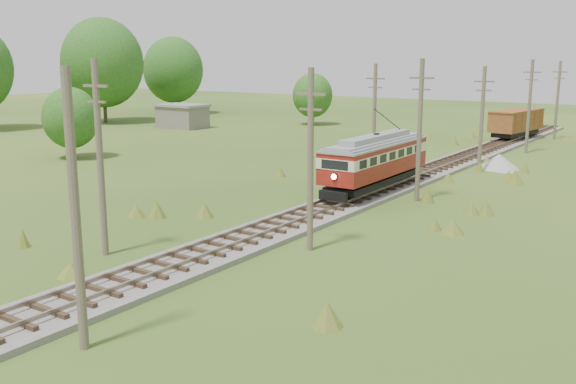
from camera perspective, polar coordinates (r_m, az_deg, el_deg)
The scene contains 17 objects.
railbed_main at distance 46.00m, azimuth 9.17°, elevation 0.62°, with size 3.60×96.00×0.57m.
streetcar at distance 43.33m, azimuth 7.82°, elevation 3.04°, with size 2.81×11.52×5.24m.
gondola at distance 75.40m, azimuth 19.62°, elevation 5.89°, with size 3.96×8.97×2.88m.
gravel_pile at distance 55.78m, azimuth 18.32°, elevation 2.53°, with size 3.45×3.66×1.25m.
utility_pole_r_1 at distance 20.44m, azimuth -18.39°, elevation -1.82°, with size 0.30×0.30×8.80m.
utility_pole_r_2 at distance 29.85m, azimuth 2.01°, elevation 2.98°, with size 1.60×0.30×8.60m.
utility_pole_r_3 at distance 41.35m, azimuth 11.61°, elevation 5.50°, with size 1.60×0.30×9.00m.
utility_pole_r_4 at distance 53.61m, azimuth 16.85°, elevation 6.30°, with size 1.60×0.30×8.40m.
utility_pole_r_5 at distance 65.97m, azimuth 20.67°, elevation 7.21°, with size 1.60×0.30×8.90m.
utility_pole_r_6 at distance 78.68m, azimuth 22.83°, elevation 7.60°, with size 1.60×0.30×8.70m.
utility_pole_l_a at distance 30.30m, azimuth -16.38°, elevation 3.03°, with size 1.60×0.30×9.00m.
utility_pole_l_b at distance 52.71m, azimuth 7.68°, elevation 6.72°, with size 1.60×0.30×8.60m.
tree_left_4 at distance 95.13m, azimuth -16.17°, elevation 10.97°, with size 11.34×11.34×14.61m.
tree_left_5 at distance 107.49m, azimuth -10.17°, elevation 10.63°, with size 9.66×9.66×12.44m.
tree_mid_a at distance 88.62m, azimuth 2.19°, elevation 8.58°, with size 5.46×5.46×7.03m.
tree_mid_c at distance 61.63m, azimuth -18.77°, elevation 6.26°, with size 5.04×5.04×6.49m.
shed at distance 85.89m, azimuth -9.37°, elevation 6.69°, with size 6.40×4.40×3.10m.
Camera 1 is at (19.04, -6.94, 9.00)m, focal length 40.00 mm.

